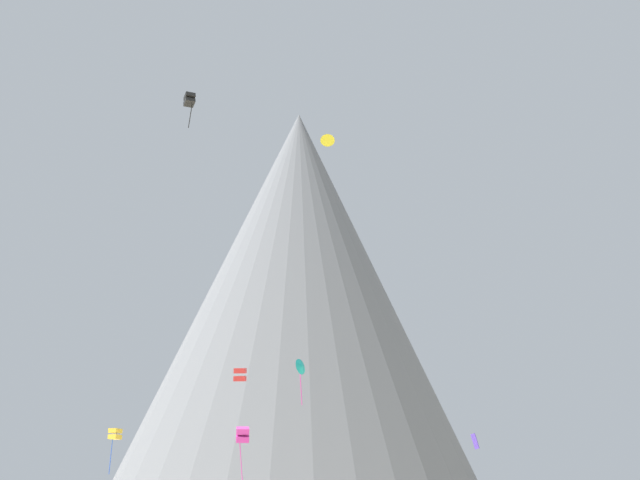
# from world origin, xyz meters

# --- Properties ---
(rock_massif) EXTENTS (68.33, 68.33, 62.92)m
(rock_massif) POSITION_xyz_m (-1.41, 95.86, 28.06)
(rock_massif) COLOR slate
(rock_massif) RESTS_ON ground_plane
(kite_gold_low) EXTENTS (1.36, 1.37, 4.40)m
(kite_gold_low) POSITION_xyz_m (-22.39, 54.78, 8.86)
(kite_gold_low) COLOR gold
(kite_black_high) EXTENTS (1.28, 1.33, 3.65)m
(kite_black_high) POSITION_xyz_m (-15.56, 44.55, 40.63)
(kite_black_high) COLOR black
(kite_red_low) EXTENTS (1.12, 1.16, 1.23)m
(kite_red_low) POSITION_xyz_m (-9.80, 40.79, 13.27)
(kite_red_low) COLOR red
(kite_magenta_low) EXTENTS (1.33, 1.43, 5.35)m
(kite_magenta_low) POSITION_xyz_m (-9.70, 53.54, 8.80)
(kite_magenta_low) COLOR #D1339E
(kite_teal_mid) EXTENTS (1.46, 1.65, 4.61)m
(kite_teal_mid) POSITION_xyz_m (-4.01, 51.03, 15.27)
(kite_teal_mid) COLOR teal
(kite_indigo_low) EXTENTS (0.65, 0.55, 1.41)m
(kite_indigo_low) POSITION_xyz_m (10.96, 42.81, 7.83)
(kite_indigo_low) COLOR #5138B2
(kite_yellow_high) EXTENTS (1.62, 0.49, 1.62)m
(kite_yellow_high) POSITION_xyz_m (-1.07, 54.83, 40.97)
(kite_yellow_high) COLOR yellow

